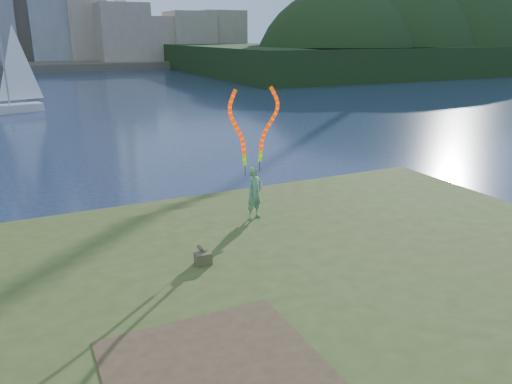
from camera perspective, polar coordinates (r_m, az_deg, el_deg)
ground at (r=11.67m, az=-0.11°, el=-11.27°), size 320.00×320.00×0.00m
grassy_knoll at (r=9.77m, az=5.92°, el=-15.33°), size 20.00×18.00×0.80m
dirt_patch at (r=8.03m, az=-4.68°, el=-19.42°), size 3.20×3.00×0.02m
far_shore at (r=104.44m, az=-23.90°, el=13.37°), size 320.00×40.00×1.20m
wooded_hill at (r=94.39m, az=17.56°, el=13.47°), size 78.00×50.00×63.00m
woman_with_ribbons at (r=13.37m, az=-0.25°, el=2.95°), size 1.84×0.76×3.85m
canvas_bag at (r=11.12m, az=-6.09°, el=-7.48°), size 0.37×0.42×0.34m
sailboat at (r=42.19m, az=-26.13°, el=9.87°), size 4.86×2.49×7.31m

